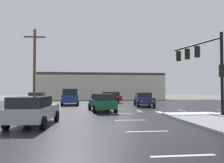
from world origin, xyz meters
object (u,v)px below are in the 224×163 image
at_px(sedan_green, 102,102).
at_px(utility_pole_far, 34,67).
at_px(suv_blue, 70,96).
at_px(sedan_navy, 144,99).
at_px(sedan_silver, 33,110).
at_px(sedan_white, 36,98).
at_px(traffic_signal_mast, 203,60).
at_px(sedan_red, 107,97).

relative_size(sedan_green, utility_pole_far, 0.57).
xyz_separation_m(suv_blue, sedan_navy, (8.77, -3.49, -0.24)).
bearing_deg(sedan_green, utility_pole_far, 51.88).
distance_m(suv_blue, sedan_silver, 17.16).
xyz_separation_m(suv_blue, sedan_white, (-4.19, -0.01, -0.24)).
bearing_deg(sedan_white, suv_blue, 90.02).
bearing_deg(suv_blue, sedan_silver, 173.52).
bearing_deg(sedan_white, traffic_signal_mast, 51.20).
bearing_deg(utility_pole_far, sedan_silver, -78.31).
relative_size(suv_blue, sedan_silver, 1.06).
height_order(traffic_signal_mast, utility_pole_far, utility_pole_far).
bearing_deg(sedan_red, traffic_signal_mast, 111.97).
relative_size(sedan_navy, utility_pole_far, 0.57).
bearing_deg(sedan_navy, utility_pole_far, -75.38).
bearing_deg(sedan_white, sedan_silver, 10.77).
relative_size(sedan_white, sedan_silver, 0.98).
xyz_separation_m(sedan_white, sedan_red, (9.33, 3.69, 0.00)).
bearing_deg(utility_pole_far, sedan_navy, 8.75).
distance_m(sedan_silver, sedan_red, 21.67).
distance_m(sedan_white, utility_pole_far, 6.44).
height_order(sedan_navy, utility_pole_far, utility_pole_far).
height_order(sedan_silver, utility_pole_far, utility_pole_far).
relative_size(sedan_red, utility_pole_far, 0.55).
distance_m(sedan_navy, utility_pole_far, 12.73).
bearing_deg(sedan_navy, sedan_green, -35.39).
relative_size(sedan_navy, sedan_red, 1.02).
height_order(sedan_green, sedan_white, same).
height_order(traffic_signal_mast, sedan_navy, traffic_signal_mast).
bearing_deg(sedan_red, suv_blue, 36.37).
distance_m(sedan_silver, utility_pole_far, 12.52).
height_order(sedan_red, utility_pole_far, utility_pole_far).
relative_size(traffic_signal_mast, sedan_white, 1.35).
relative_size(sedan_green, sedan_red, 1.02).
bearing_deg(sedan_green, traffic_signal_mast, -116.20).
xyz_separation_m(sedan_green, sedan_navy, (5.34, 6.08, 0.00)).
bearing_deg(sedan_navy, sedan_white, -99.18).
xyz_separation_m(suv_blue, utility_pole_far, (-3.33, -5.36, 3.25)).
distance_m(sedan_white, sedan_navy, 13.42).
height_order(suv_blue, sedan_white, suv_blue).
bearing_deg(sedan_white, utility_pole_far, 9.02).
xyz_separation_m(sedan_navy, sedan_red, (-3.62, 7.17, 0.00)).
distance_m(traffic_signal_mast, sedan_white, 20.26).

